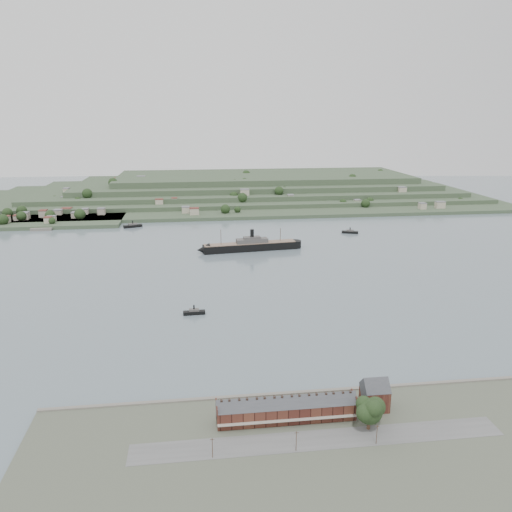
{
  "coord_description": "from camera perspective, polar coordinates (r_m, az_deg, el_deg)",
  "views": [
    {
      "loc": [
        -43.65,
        -337.55,
        118.74
      ],
      "look_at": [
        2.96,
        30.0,
        13.39
      ],
      "focal_mm": 35.0,
      "sensor_mm": 36.0,
      "label": 1
    }
  ],
  "objects": [
    {
      "name": "gabled_building",
      "position": [
        217.72,
        13.41,
        -15.12
      ],
      "size": [
        10.4,
        10.18,
        14.09
      ],
      "color": "#411D17",
      "rests_on": "ground"
    },
    {
      "name": "tugboat",
      "position": [
        311.41,
        -7.08,
        -6.37
      ],
      "size": [
        13.65,
        4.1,
        6.09
      ],
      "color": "black",
      "rests_on": "ground"
    },
    {
      "name": "ground",
      "position": [
        360.48,
        0.13,
        -3.36
      ],
      "size": [
        1400.0,
        1400.0,
        0.0
      ],
      "primitive_type": "plane",
      "color": "slate",
      "rests_on": "ground"
    },
    {
      "name": "fig_tree",
      "position": [
        203.15,
        12.97,
        -16.81
      ],
      "size": [
        12.32,
        10.67,
        13.75
      ],
      "color": "#473121",
      "rests_on": "ground"
    },
    {
      "name": "ferry_west",
      "position": [
        561.73,
        -13.9,
        3.39
      ],
      "size": [
        20.58,
        11.69,
        7.45
      ],
      "color": "black",
      "rests_on": "ground"
    },
    {
      "name": "steamship",
      "position": [
        450.55,
        -0.97,
        1.15
      ],
      "size": [
        96.7,
        21.56,
        23.21
      ],
      "color": "black",
      "rests_on": "ground"
    },
    {
      "name": "far_peninsula",
      "position": [
        741.88,
        -1.63,
        7.58
      ],
      "size": [
        760.0,
        309.0,
        30.0
      ],
      "color": "#34452E",
      "rests_on": "ground"
    },
    {
      "name": "near_shore",
      "position": [
        196.23,
        7.64,
        -21.16
      ],
      "size": [
        220.0,
        80.0,
        2.6
      ],
      "color": "#4C5142",
      "rests_on": "ground"
    },
    {
      "name": "ferry_east",
      "position": [
        526.59,
        10.69,
        2.73
      ],
      "size": [
        17.46,
        9.7,
        6.32
      ],
      "color": "black",
      "rests_on": "ground"
    },
    {
      "name": "terrace_row",
      "position": [
        205.9,
        3.51,
        -17.08
      ],
      "size": [
        55.6,
        9.8,
        11.07
      ],
      "color": "#411D17",
      "rests_on": "ground"
    }
  ]
}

